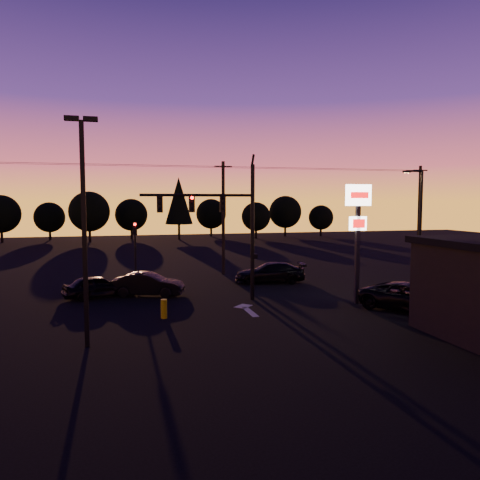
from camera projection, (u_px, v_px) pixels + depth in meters
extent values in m
plane|color=black|center=(246.00, 317.00, 23.67)|extent=(120.00, 120.00, 0.00)
cube|color=beige|center=(250.00, 312.00, 24.76)|extent=(0.35, 2.20, 0.01)
cube|color=beige|center=(243.00, 306.00, 26.11)|extent=(1.20, 1.20, 0.01)
cylinder|color=black|center=(253.00, 233.00, 27.57)|extent=(0.24, 0.24, 8.00)
cylinder|color=black|center=(253.00, 161.00, 27.22)|extent=(0.14, 0.52, 0.76)
cylinder|color=black|center=(198.00, 195.00, 26.56)|extent=(6.50, 0.16, 0.16)
cube|color=black|center=(223.00, 204.00, 26.97)|extent=(0.32, 0.22, 0.95)
sphere|color=black|center=(223.00, 198.00, 26.82)|extent=(0.18, 0.18, 0.18)
sphere|color=black|center=(223.00, 203.00, 26.84)|extent=(0.18, 0.18, 0.18)
sphere|color=black|center=(223.00, 208.00, 26.87)|extent=(0.18, 0.18, 0.18)
cube|color=black|center=(192.00, 204.00, 26.51)|extent=(0.32, 0.22, 0.95)
sphere|color=#FF0705|center=(192.00, 198.00, 26.36)|extent=(0.18, 0.18, 0.18)
sphere|color=black|center=(192.00, 203.00, 26.38)|extent=(0.18, 0.18, 0.18)
sphere|color=black|center=(192.00, 208.00, 26.41)|extent=(0.18, 0.18, 0.18)
cube|color=black|center=(160.00, 204.00, 26.05)|extent=(0.32, 0.22, 0.95)
sphere|color=black|center=(160.00, 198.00, 25.90)|extent=(0.18, 0.18, 0.18)
sphere|color=black|center=(160.00, 203.00, 25.92)|extent=(0.18, 0.18, 0.18)
sphere|color=black|center=(160.00, 209.00, 25.95)|extent=(0.18, 0.18, 0.18)
cube|color=black|center=(255.00, 256.00, 27.73)|extent=(0.22, 0.18, 0.28)
cylinder|color=black|center=(135.00, 258.00, 33.32)|extent=(0.14, 0.14, 3.60)
cube|color=black|center=(135.00, 229.00, 33.15)|extent=(0.30, 0.20, 0.90)
sphere|color=#FF0705|center=(135.00, 224.00, 33.01)|extent=(0.18, 0.18, 0.18)
sphere|color=black|center=(135.00, 228.00, 33.03)|extent=(0.18, 0.18, 0.18)
sphere|color=black|center=(135.00, 232.00, 33.05)|extent=(0.18, 0.18, 0.18)
cube|color=black|center=(84.00, 236.00, 18.49)|extent=(0.18, 0.18, 9.00)
cube|color=black|center=(72.00, 118.00, 18.02)|extent=(0.55, 0.30, 0.18)
cube|color=black|center=(91.00, 119.00, 18.20)|extent=(0.55, 0.30, 0.18)
cube|color=black|center=(357.00, 248.00, 26.63)|extent=(0.22, 0.22, 6.40)
cube|color=white|center=(358.00, 195.00, 26.39)|extent=(1.50, 0.25, 1.20)
cube|color=red|center=(360.00, 195.00, 26.25)|extent=(1.10, 0.02, 0.35)
cube|color=white|center=(358.00, 223.00, 26.52)|extent=(1.00, 0.22, 0.80)
cube|color=red|center=(359.00, 224.00, 26.39)|extent=(0.75, 0.02, 0.50)
cylinder|color=black|center=(420.00, 228.00, 32.21)|extent=(0.20, 0.20, 8.00)
cylinder|color=black|center=(414.00, 171.00, 31.73)|extent=(1.20, 0.14, 0.14)
cube|color=black|center=(407.00, 172.00, 31.58)|extent=(0.50, 0.22, 0.14)
plane|color=#FFB759|center=(407.00, 173.00, 31.59)|extent=(0.35, 0.35, 0.00)
cylinder|color=black|center=(223.00, 218.00, 37.29)|extent=(0.26, 0.26, 9.00)
cube|color=black|center=(223.00, 166.00, 36.95)|extent=(1.40, 0.10, 0.10)
cylinder|color=black|center=(419.00, 216.00, 41.89)|extent=(0.26, 0.26, 9.00)
cube|color=black|center=(420.00, 170.00, 41.55)|extent=(1.40, 0.10, 0.10)
cylinder|color=black|center=(105.00, 164.00, 34.08)|extent=(18.00, 0.02, 0.02)
cylinder|color=black|center=(105.00, 164.00, 34.66)|extent=(18.00, 0.02, 0.02)
cylinder|color=black|center=(105.00, 165.00, 35.24)|extent=(18.00, 0.02, 0.02)
cylinder|color=black|center=(331.00, 169.00, 38.68)|extent=(18.00, 0.02, 0.02)
cylinder|color=black|center=(328.00, 168.00, 39.25)|extent=(18.00, 0.02, 0.02)
cylinder|color=black|center=(324.00, 170.00, 39.83)|extent=(18.00, 0.02, 0.02)
cube|color=black|center=(445.00, 294.00, 22.50)|extent=(2.20, 0.05, 1.60)
cylinder|color=#A4A306|center=(164.00, 309.00, 23.40)|extent=(0.32, 0.32, 0.96)
cylinder|color=black|center=(2.00, 237.00, 66.15)|extent=(0.36, 0.36, 1.62)
sphere|color=black|center=(1.00, 214.00, 65.88)|extent=(5.36, 5.36, 5.36)
cylinder|color=black|center=(50.00, 235.00, 70.59)|extent=(0.36, 0.36, 1.38)
sphere|color=black|center=(49.00, 217.00, 70.36)|extent=(4.54, 4.54, 4.54)
cylinder|color=black|center=(90.00, 236.00, 67.28)|extent=(0.36, 0.36, 1.75)
sphere|color=black|center=(89.00, 212.00, 66.99)|extent=(5.77, 5.78, 5.78)
cylinder|color=black|center=(132.00, 234.00, 72.68)|extent=(0.36, 0.36, 1.50)
sphere|color=black|center=(131.00, 215.00, 72.43)|extent=(4.95, 4.95, 4.95)
cylinder|color=black|center=(179.00, 232.00, 71.54)|extent=(0.36, 0.36, 2.38)
cone|color=black|center=(179.00, 201.00, 71.14)|extent=(4.18, 4.18, 7.12)
cylinder|color=black|center=(211.00, 232.00, 77.92)|extent=(0.36, 0.36, 1.50)
sphere|color=black|center=(211.00, 214.00, 77.67)|extent=(4.95, 4.95, 4.95)
cylinder|color=black|center=(256.00, 234.00, 73.68)|extent=(0.36, 0.36, 1.38)
sphere|color=black|center=(256.00, 217.00, 73.45)|extent=(4.54, 4.54, 4.54)
cylinder|color=black|center=(285.00, 231.00, 78.09)|extent=(0.36, 0.36, 1.62)
sphere|color=black|center=(285.00, 212.00, 77.82)|extent=(5.36, 5.36, 5.36)
cylinder|color=black|center=(321.00, 232.00, 78.67)|extent=(0.36, 0.36, 1.25)
sphere|color=black|center=(321.00, 217.00, 78.47)|extent=(4.12, 4.12, 4.12)
imported|color=black|center=(97.00, 286.00, 28.40)|extent=(4.33, 2.78, 1.37)
imported|color=black|center=(148.00, 284.00, 28.91)|extent=(4.67, 2.85, 1.45)
imported|color=black|center=(270.00, 273.00, 33.65)|extent=(5.30, 2.90, 1.46)
imported|color=black|center=(412.00, 297.00, 24.88)|extent=(5.08, 5.84, 1.50)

